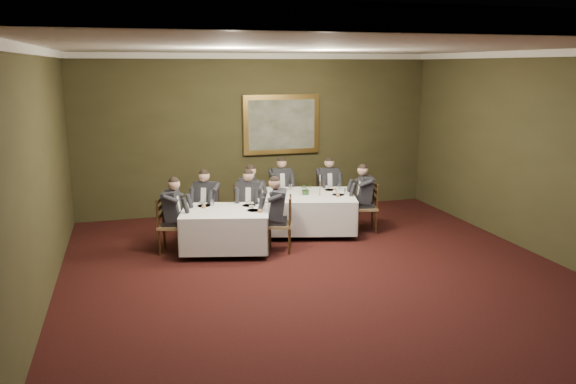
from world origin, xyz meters
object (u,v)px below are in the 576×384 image
chair_main_endright (366,217)px  candlestick (320,188)px  centerpiece (306,188)px  diner_sec_endright (279,223)px  diner_main_endleft (247,207)px  table_second (226,227)px  diner_sec_backleft (207,213)px  chair_sec_backright (250,224)px  chair_main_backleft (281,206)px  chair_main_backright (327,206)px  chair_main_endleft (247,218)px  diner_sec_endleft (171,224)px  painting (281,125)px  diner_main_backright (328,196)px  chair_sec_endleft (171,237)px  table_main (307,210)px  diner_sec_backright (250,212)px  diner_main_backleft (281,196)px  diner_main_endright (366,206)px  chair_sec_endright (280,236)px  chair_sec_backleft (207,224)px

chair_main_endright → candlestick: bearing=92.9°
centerpiece → diner_sec_endright: bearing=-129.3°
diner_main_endleft → chair_main_endright: diner_main_endleft is taller
table_second → centerpiece: size_ratio=7.02×
diner_sec_backleft → chair_sec_backright: size_ratio=1.35×
chair_main_backleft → chair_main_endright: (1.39, -1.36, 0.00)m
chair_main_backright → chair_main_endleft: same height
chair_main_endright → centerpiece: size_ratio=3.98×
chair_main_endright → diner_sec_endleft: bearing=106.3°
diner_sec_backleft → painting: (1.97, 1.81, 1.44)m
diner_main_backright → chair_main_endright: size_ratio=1.35×
table_second → diner_main_endleft: (0.62, 1.07, 0.06)m
diner_sec_endleft → centerpiece: (2.66, 0.54, 0.38)m
chair_main_endleft → chair_main_endright: 2.37m
diner_sec_endright → diner_main_backright: bearing=-22.8°
chair_sec_endleft → candlestick: (2.92, 0.41, 0.63)m
table_main → diner_sec_backright: bearing=-174.0°
chair_sec_endleft → painting: 3.99m
chair_main_backleft → diner_main_backright: size_ratio=0.74×
diner_sec_backright → diner_main_backleft: bearing=-106.5°
chair_main_endleft → chair_main_endright: size_ratio=1.00×
diner_sec_backright → painting: (1.18, 2.00, 1.44)m
diner_sec_endleft → chair_sec_endleft: bearing=-90.0°
diner_main_endright → centerpiece: (-1.16, 0.28, 0.38)m
diner_main_backleft → chair_main_backright: bearing=166.0°
diner_sec_endleft → diner_main_endleft: bearing=136.0°
table_main → diner_sec_endleft: diner_sec_endleft is taller
chair_sec_endright → painting: bearing=2.3°
chair_main_endleft → diner_sec_backleft: 0.89m
diner_sec_endleft → centerpiece: bearing=118.5°
chair_sec_endright → diner_sec_endright: size_ratio=0.74×
diner_sec_endleft → painting: 3.89m
chair_main_backleft → chair_sec_endright: bearing=74.6°
diner_main_backright → chair_main_endright: 1.19m
diner_main_backright → chair_sec_backleft: bearing=17.7°
chair_main_endleft → chair_sec_backright: (-0.02, -0.42, 0.00)m
diner_main_endright → chair_main_endleft: bearing=87.8°
diner_main_backright → diner_main_endright: same height
table_second → chair_main_backright: bearing=32.5°
centerpiece → candlestick: (0.25, -0.13, 0.03)m
diner_main_endright → candlestick: (-0.91, 0.16, 0.40)m
chair_sec_backright → chair_sec_endleft: 1.58m
chair_sec_endright → painting: (0.82, 2.88, 1.67)m
chair_main_endleft → diner_sec_endright: bearing=43.0°
chair_main_endleft → diner_sec_endright: size_ratio=0.74×
chair_main_backleft → chair_main_endleft: (-0.90, -0.76, 0.00)m
chair_sec_backright → chair_sec_endright: bearing=133.6°
chair_sec_endleft → painting: (2.69, 2.42, 1.67)m
chair_main_backright → centerpiece: centerpiece is taller
diner_main_endright → painting: (-1.14, 2.17, 1.44)m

